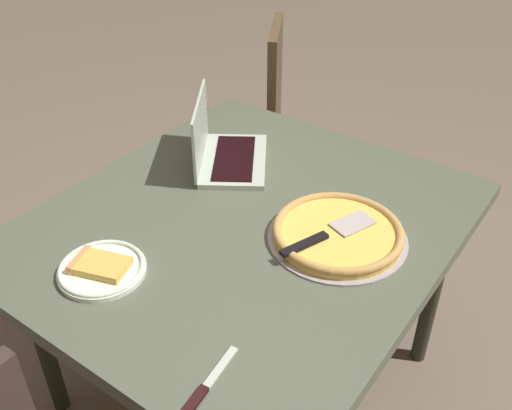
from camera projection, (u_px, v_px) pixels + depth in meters
ground_plane at (247, 379)px, 2.05m from camera, size 12.00×12.00×0.00m
dining_table at (245, 237)px, 1.68m from camera, size 1.22×1.07×0.70m
laptop at (223, 150)px, 1.87m from camera, size 0.39×0.35×0.22m
pizza_plate at (101, 268)px, 1.46m from camera, size 0.22×0.22×0.04m
pizza_tray at (338, 233)px, 1.56m from camera, size 0.38×0.38×0.04m
table_knife at (204, 389)px, 1.17m from camera, size 0.20×0.04×0.01m
chair_far at (252, 118)px, 2.56m from camera, size 0.52×0.52×0.93m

